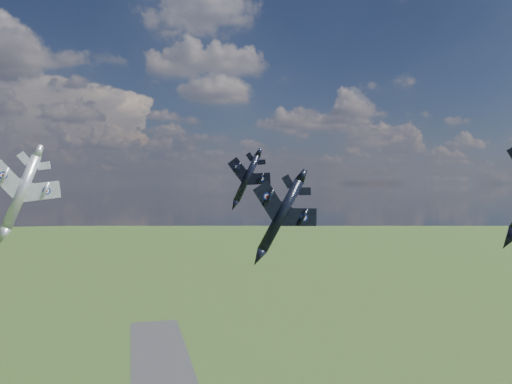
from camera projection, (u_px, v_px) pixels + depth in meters
name	position (u px, v px, depth m)	size (l,w,h in m)	color
jet_lead_navy	(281.00, 215.00, 73.64)	(11.50, 16.03, 3.32)	black
jet_high_navy	(247.00, 178.00, 99.35)	(9.77, 13.62, 2.82)	black
jet_left_silver	(22.00, 192.00, 69.24)	(10.55, 14.70, 3.04)	#ABAFB6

